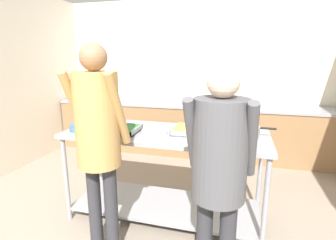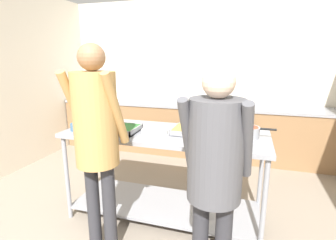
{
  "view_description": "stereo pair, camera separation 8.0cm",
  "coord_description": "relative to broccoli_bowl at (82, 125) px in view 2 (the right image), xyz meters",
  "views": [
    {
      "loc": [
        0.8,
        -0.58,
        1.66
      ],
      "look_at": [
        0.11,
        1.93,
        1.03
      ],
      "focal_mm": 28.0,
      "sensor_mm": 36.0,
      "label": 1
    },
    {
      "loc": [
        0.88,
        -0.56,
        1.66
      ],
      "look_at": [
        0.11,
        1.93,
        1.03
      ],
      "focal_mm": 28.0,
      "sensor_mm": 36.0,
      "label": 2
    }
  ],
  "objects": [
    {
      "name": "wall_rear",
      "position": [
        0.73,
        2.47,
        0.35
      ],
      "size": [
        4.85,
        0.06,
        2.65
      ],
      "color": "beige",
      "rests_on": "ground_plane"
    },
    {
      "name": "back_counter",
      "position": [
        0.73,
        2.1,
        -0.53
      ],
      "size": [
        4.69,
        0.65,
        0.88
      ],
      "color": "olive",
      "rests_on": "ground_plane"
    },
    {
      "name": "serving_counter",
      "position": [
        0.84,
        0.16,
        -0.35
      ],
      "size": [
        2.01,
        0.76,
        0.93
      ],
      "color": "gray",
      "rests_on": "ground_plane"
    },
    {
      "name": "broccoli_bowl",
      "position": [
        0.0,
        0.0,
        0.0
      ],
      "size": [
        0.23,
        0.23,
        0.11
      ],
      "color": "#3D668C",
      "rests_on": "serving_counter"
    },
    {
      "name": "serving_tray_roast",
      "position": [
        0.37,
        0.05,
        -0.02
      ],
      "size": [
        0.44,
        0.32,
        0.05
      ],
      "color": "gray",
      "rests_on": "serving_counter"
    },
    {
      "name": "plate_stack",
      "position": [
        0.76,
        0.09,
        -0.03
      ],
      "size": [
        0.26,
        0.26,
        0.04
      ],
      "color": "white",
      "rests_on": "serving_counter"
    },
    {
      "name": "serving_tray_vegetables",
      "position": [
        1.17,
        0.2,
        -0.02
      ],
      "size": [
        0.49,
        0.34,
        0.05
      ],
      "color": "gray",
      "rests_on": "serving_counter"
    },
    {
      "name": "sauce_pan",
      "position": [
        1.63,
        0.23,
        0.01
      ],
      "size": [
        0.37,
        0.23,
        0.1
      ],
      "color": "gray",
      "rests_on": "serving_counter"
    },
    {
      "name": "guest_serving_left",
      "position": [
        1.44,
        -0.61,
        0.02
      ],
      "size": [
        0.47,
        0.36,
        1.62
      ],
      "color": "#2D2D33",
      "rests_on": "ground_plane"
    },
    {
      "name": "guest_serving_right",
      "position": [
        0.47,
        -0.48,
        0.12
      ],
      "size": [
        0.44,
        0.35,
        1.77
      ],
      "color": "#2D2D33",
      "rests_on": "ground_plane"
    },
    {
      "name": "water_bottle",
      "position": [
        -1.13,
        2.11,
        0.05
      ],
      "size": [
        0.08,
        0.08,
        0.3
      ],
      "color": "brown",
      "rests_on": "back_counter"
    }
  ]
}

